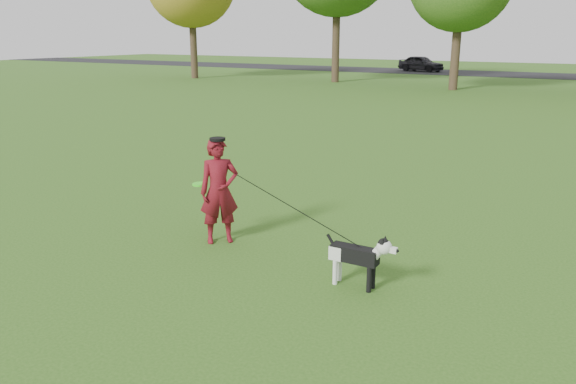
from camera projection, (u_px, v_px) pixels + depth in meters
The scene contains 6 objects.
ground at pixel (283, 247), 8.27m from camera, with size 120.00×120.00×0.00m, color #285116.
road at pixel (557, 76), 41.57m from camera, with size 120.00×7.00×0.02m, color black.
man at pixel (219, 191), 8.29m from camera, with size 0.58×0.38×1.58m, color #5F0D12.
dog at pixel (360, 254), 6.85m from camera, with size 0.95×0.19×0.72m.
car_left at pixel (421, 63), 46.38m from camera, with size 1.52×3.78×1.29m, color black.
man_held_items at pixel (298, 210), 7.38m from camera, with size 3.00×0.55×1.11m.
Camera 1 is at (3.94, -6.65, 3.04)m, focal length 35.00 mm.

